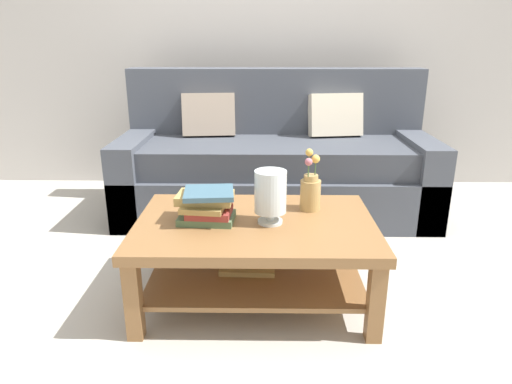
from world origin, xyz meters
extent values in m
plane|color=#B7B2A8|center=(0.00, 0.00, 0.00)|extent=(10.00, 10.00, 0.00)
cube|color=#BCB7B2|center=(0.00, 1.65, 1.35)|extent=(6.40, 0.12, 2.70)
cube|color=#474C56|center=(0.10, 0.79, 0.18)|extent=(2.29, 0.90, 0.36)
cube|color=#40444E|center=(0.10, 0.76, 0.46)|extent=(2.05, 0.74, 0.20)
cube|color=#474C56|center=(0.10, 1.14, 0.71)|extent=(2.29, 0.20, 0.70)
cube|color=#474C56|center=(-0.95, 0.79, 0.30)|extent=(0.20, 0.90, 0.60)
cube|color=#474C56|center=(1.15, 0.79, 0.30)|extent=(0.20, 0.90, 0.60)
cube|color=gray|center=(-0.42, 1.00, 0.72)|extent=(0.42, 0.22, 0.34)
cube|color=beige|center=(0.56, 1.00, 0.72)|extent=(0.42, 0.24, 0.34)
cube|color=olive|center=(-0.03, -0.43, 0.41)|extent=(1.17, 0.79, 0.05)
cube|color=olive|center=(-0.56, -0.77, 0.19)|extent=(0.07, 0.07, 0.38)
cube|color=olive|center=(0.50, -0.77, 0.19)|extent=(0.07, 0.07, 0.38)
cube|color=olive|center=(-0.56, -0.09, 0.19)|extent=(0.07, 0.07, 0.38)
cube|color=olive|center=(0.50, -0.09, 0.19)|extent=(0.07, 0.07, 0.38)
cube|color=olive|center=(-0.03, -0.43, 0.14)|extent=(1.05, 0.67, 0.02)
cube|color=tan|center=(-0.07, -0.39, 0.17)|extent=(0.29, 0.21, 0.03)
cube|color=#51704C|center=(-0.27, -0.43, 0.45)|extent=(0.28, 0.20, 0.03)
cube|color=#993833|center=(-0.26, -0.44, 0.48)|extent=(0.22, 0.19, 0.03)
cube|color=tan|center=(-0.28, -0.43, 0.51)|extent=(0.23, 0.24, 0.03)
cube|color=tan|center=(-0.28, -0.41, 0.54)|extent=(0.28, 0.19, 0.04)
cube|color=#3D6075|center=(-0.26, -0.44, 0.58)|extent=(0.25, 0.23, 0.02)
cylinder|color=silver|center=(0.04, -0.45, 0.44)|extent=(0.12, 0.12, 0.02)
cylinder|color=silver|center=(0.04, -0.45, 0.47)|extent=(0.04, 0.04, 0.04)
cylinder|color=silver|center=(0.04, -0.45, 0.59)|extent=(0.15, 0.15, 0.20)
sphere|color=#2D333D|center=(0.02, -0.45, 0.55)|extent=(0.06, 0.06, 0.06)
sphere|color=tan|center=(0.06, -0.44, 0.54)|extent=(0.05, 0.05, 0.05)
cylinder|color=tan|center=(0.25, -0.26, 0.51)|extent=(0.11, 0.11, 0.16)
cylinder|color=tan|center=(0.25, -0.26, 0.60)|extent=(0.07, 0.07, 0.03)
cylinder|color=#426638|center=(0.27, -0.26, 0.65)|extent=(0.01, 0.01, 0.07)
sphere|color=gold|center=(0.27, -0.26, 0.70)|extent=(0.04, 0.04, 0.04)
cylinder|color=#426638|center=(0.24, -0.24, 0.67)|extent=(0.01, 0.01, 0.10)
sphere|color=gold|center=(0.24, -0.24, 0.73)|extent=(0.04, 0.04, 0.04)
cylinder|color=#426638|center=(0.23, -0.30, 0.65)|extent=(0.01, 0.01, 0.07)
sphere|color=#C66B7A|center=(0.23, -0.30, 0.70)|extent=(0.04, 0.04, 0.04)
camera|label=1|loc=(0.00, -2.51, 1.29)|focal=32.03mm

